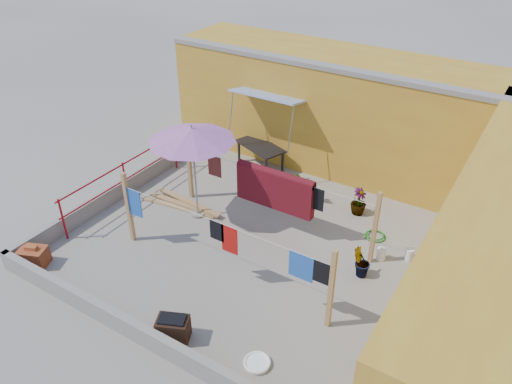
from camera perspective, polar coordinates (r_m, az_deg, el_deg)
ground at (r=11.67m, az=-0.09°, el=-5.85°), size 80.00×80.00×0.00m
wall_back at (r=14.36m, az=11.76°, el=8.62°), size 11.00×3.27×3.21m
parapet_front at (r=9.50m, az=-12.11°, el=-16.03°), size 8.30×0.16×0.44m
parapet_left at (r=13.77m, az=-14.62°, el=0.63°), size 0.16×7.30×0.44m
red_railing at (r=13.26m, az=-14.81°, el=1.81°), size 0.05×4.20×1.10m
clothesline_rig at (r=11.45m, az=1.59°, el=-0.36°), size 5.09×2.35×1.80m
patio_umbrella at (r=11.58m, az=-7.33°, el=6.47°), size 2.39×2.39×2.47m
outdoor_table at (r=14.42m, az=0.49°, el=5.12°), size 1.65×1.22×0.70m
brick_stack at (r=11.98m, az=-24.06°, el=-6.75°), size 0.69×0.61×0.50m
lumber_pile at (r=13.00m, az=-8.30°, el=-1.41°), size 2.27×0.63×0.14m
brazier at (r=9.53m, az=-9.44°, el=-15.16°), size 0.68×0.59×0.52m
white_basin at (r=9.19m, az=0.11°, el=-18.94°), size 0.49×0.49×0.08m
water_jug_a at (r=11.48m, az=14.10°, el=-6.90°), size 0.21×0.21×0.32m
water_jug_b at (r=11.65m, az=17.13°, el=-6.78°), size 0.20×0.20×0.32m
green_hose at (r=12.17m, az=13.46°, el=-4.88°), size 0.50×0.50×0.07m
plant_back_a at (r=13.04m, az=4.84°, el=0.69°), size 0.94×0.89×0.81m
plant_back_b at (r=12.72m, az=11.66°, el=-1.08°), size 0.46×0.46×0.70m
plant_right_a at (r=11.12m, az=19.20°, el=-7.48°), size 0.54×0.49×0.85m
plant_right_b at (r=10.80m, az=11.91°, el=-7.90°), size 0.50×0.52×0.73m
plant_right_c at (r=9.20m, az=14.37°, el=-17.43°), size 0.71×0.75×0.67m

